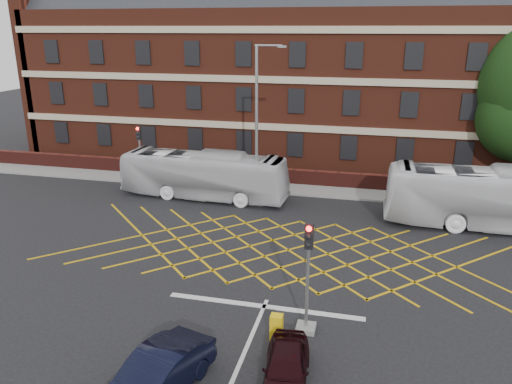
% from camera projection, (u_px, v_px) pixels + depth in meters
% --- Properties ---
extents(ground, '(120.00, 120.00, 0.00)m').
position_uv_depth(ground, '(281.00, 268.00, 23.25)').
color(ground, black).
rests_on(ground, ground).
extents(victorian_building, '(51.00, 12.17, 20.40)m').
position_uv_depth(victorian_building, '(336.00, 63.00, 41.02)').
color(victorian_building, '#5B2417').
rests_on(victorian_building, ground).
extents(boundary_wall, '(56.00, 0.50, 1.10)m').
position_uv_depth(boundary_wall, '(316.00, 178.00, 35.07)').
color(boundary_wall, '#491813').
rests_on(boundary_wall, ground).
extents(far_pavement, '(60.00, 3.00, 0.12)m').
position_uv_depth(far_pavement, '(314.00, 189.00, 34.30)').
color(far_pavement, slate).
rests_on(far_pavement, ground).
extents(box_junction_hatching, '(8.22, 8.22, 0.02)m').
position_uv_depth(box_junction_hatching, '(288.00, 250.00, 25.09)').
color(box_junction_hatching, '#CC990C').
rests_on(box_junction_hatching, ground).
extents(stop_line, '(8.00, 0.30, 0.02)m').
position_uv_depth(stop_line, '(264.00, 306.00, 20.02)').
color(stop_line, silver).
rests_on(stop_line, ground).
extents(bus_left, '(11.11, 3.16, 3.06)m').
position_uv_depth(bus_left, '(204.00, 175.00, 32.39)').
color(bus_left, silver).
rests_on(bus_left, ground).
extents(bus_right, '(12.38, 3.01, 3.44)m').
position_uv_depth(bus_right, '(501.00, 199.00, 27.34)').
color(bus_right, white).
rests_on(bus_right, ground).
extents(car_navy, '(2.61, 4.66, 1.45)m').
position_uv_depth(car_navy, '(156.00, 377.00, 14.91)').
color(car_navy, black).
rests_on(car_navy, ground).
extents(car_maroon, '(1.77, 3.64, 1.19)m').
position_uv_depth(car_maroon, '(286.00, 368.00, 15.52)').
color(car_maroon, black).
rests_on(car_maroon, ground).
extents(traffic_light_near, '(0.70, 0.70, 4.27)m').
position_uv_depth(traffic_light_near, '(307.00, 288.00, 17.90)').
color(traffic_light_near, slate).
rests_on(traffic_light_near, ground).
extents(traffic_light_far, '(0.70, 0.70, 4.27)m').
position_uv_depth(traffic_light_far, '(141.00, 162.00, 34.68)').
color(traffic_light_far, slate).
rests_on(traffic_light_far, ground).
extents(street_lamp, '(2.25, 1.00, 9.73)m').
position_uv_depth(street_lamp, '(258.00, 151.00, 30.64)').
color(street_lamp, slate).
rests_on(street_lamp, ground).
extents(direction_signs, '(1.10, 0.16, 2.20)m').
position_uv_depth(direction_signs, '(141.00, 161.00, 36.42)').
color(direction_signs, gray).
rests_on(direction_signs, ground).
extents(utility_cabinet, '(0.43, 0.37, 0.99)m').
position_uv_depth(utility_cabinet, '(276.00, 327.00, 17.78)').
color(utility_cabinet, yellow).
rests_on(utility_cabinet, ground).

